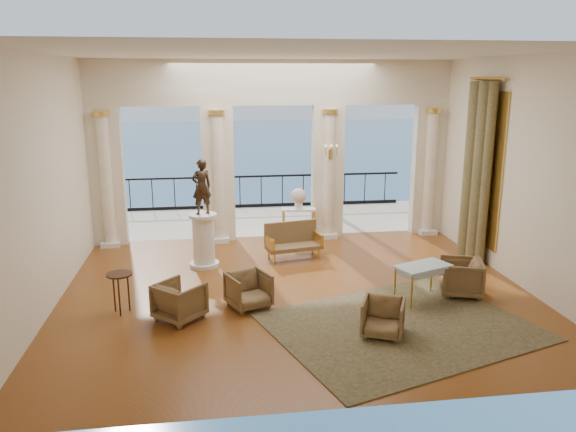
{
  "coord_description": "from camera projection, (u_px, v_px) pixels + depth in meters",
  "views": [
    {
      "loc": [
        -1.58,
        -10.17,
        4.12
      ],
      "look_at": [
        -0.08,
        0.6,
        1.39
      ],
      "focal_mm": 35.0,
      "sensor_mm": 36.0,
      "label": 1
    }
  ],
  "objects": [
    {
      "name": "room_walls",
      "position": [
        307.0,
        153.0,
        9.21
      ],
      "size": [
        9.0,
        9.0,
        9.0
      ],
      "color": "#F4E7CC",
      "rests_on": "ground"
    },
    {
      "name": "statue",
      "position": [
        202.0,
        187.0,
        12.03
      ],
      "size": [
        0.51,
        0.43,
        1.2
      ],
      "primitive_type": "imported",
      "rotation": [
        0.0,
        0.0,
        3.52
      ],
      "color": "#312315",
      "rests_on": "pedestal"
    },
    {
      "name": "rug",
      "position": [
        400.0,
        326.0,
        9.45
      ],
      "size": [
        4.98,
        4.4,
        0.02
      ],
      "primitive_type": "cube",
      "rotation": [
        0.0,
        0.0,
        0.33
      ],
      "color": "#2E361A",
      "rests_on": "ground"
    },
    {
      "name": "console_table",
      "position": [
        298.0,
        214.0,
        14.31
      ],
      "size": [
        0.9,
        0.42,
        0.83
      ],
      "rotation": [
        0.0,
        0.0,
        -0.1
      ],
      "color": "silver",
      "rests_on": "ground"
    },
    {
      "name": "urn",
      "position": [
        299.0,
        197.0,
        14.2
      ],
      "size": [
        0.39,
        0.39,
        0.52
      ],
      "color": "silver",
      "rests_on": "console_table"
    },
    {
      "name": "balustrade",
      "position": [
        261.0,
        194.0,
        17.99
      ],
      "size": [
        9.0,
        0.06,
        1.03
      ],
      "color": "black",
      "rests_on": "terrace"
    },
    {
      "name": "game_table",
      "position": [
        423.0,
        269.0,
        10.43
      ],
      "size": [
        1.14,
        0.89,
        0.69
      ],
      "rotation": [
        0.0,
        0.0,
        0.38
      ],
      "color": "#A7BED3",
      "rests_on": "ground"
    },
    {
      "name": "armchair_a",
      "position": [
        249.0,
        288.0,
        10.19
      ],
      "size": [
        0.89,
        0.87,
        0.72
      ],
      "primitive_type": "imported",
      "rotation": [
        0.0,
        0.0,
        0.39
      ],
      "color": "#46311B",
      "rests_on": "ground"
    },
    {
      "name": "wall_sconce",
      "position": [
        331.0,
        153.0,
        14.0
      ],
      "size": [
        0.3,
        0.11,
        0.33
      ],
      "color": "gold",
      "rests_on": "arcade"
    },
    {
      "name": "side_table",
      "position": [
        120.0,
        279.0,
        9.87
      ],
      "size": [
        0.46,
        0.46,
        0.74
      ],
      "color": "black",
      "rests_on": "ground"
    },
    {
      "name": "palm_tree",
      "position": [
        330.0,
        76.0,
        16.59
      ],
      "size": [
        2.0,
        2.0,
        4.5
      ],
      "color": "#4C3823",
      "rests_on": "terrace"
    },
    {
      "name": "settee",
      "position": [
        293.0,
        240.0,
        12.95
      ],
      "size": [
        1.35,
        0.79,
        0.84
      ],
      "rotation": [
        0.0,
        0.0,
        0.21
      ],
      "color": "#46311B",
      "rests_on": "ground"
    },
    {
      "name": "armchair_b",
      "position": [
        383.0,
        316.0,
        9.08
      ],
      "size": [
        0.84,
        0.82,
        0.67
      ],
      "primitive_type": "imported",
      "rotation": [
        0.0,
        0.0,
        -0.41
      ],
      "color": "#46311B",
      "rests_on": "ground"
    },
    {
      "name": "sea",
      "position": [
        223.0,
        159.0,
        70.08
      ],
      "size": [
        160.0,
        160.0,
        0.0
      ],
      "primitive_type": "plane",
      "color": "#245B85",
      "rests_on": "ground"
    },
    {
      "name": "curtain",
      "position": [
        476.0,
        172.0,
        12.5
      ],
      "size": [
        0.33,
        1.4,
        4.09
      ],
      "color": "#4E4C27",
      "rests_on": "ground"
    },
    {
      "name": "pedestal",
      "position": [
        204.0,
        241.0,
        12.33
      ],
      "size": [
        0.65,
        0.65,
        1.19
      ],
      "color": "silver",
      "rests_on": "ground"
    },
    {
      "name": "floor",
      "position": [
        296.0,
        292.0,
        10.98
      ],
      "size": [
        9.0,
        9.0,
        0.0
      ],
      "primitive_type": "plane",
      "color": "#45210A",
      "rests_on": "ground"
    },
    {
      "name": "armchair_c",
      "position": [
        461.0,
        276.0,
        10.75
      ],
      "size": [
        0.9,
        0.93,
        0.78
      ],
      "primitive_type": "imported",
      "rotation": [
        0.0,
        0.0,
        -1.88
      ],
      "color": "#46311B",
      "rests_on": "ground"
    },
    {
      "name": "window_frame",
      "position": [
        484.0,
        168.0,
        12.51
      ],
      "size": [
        0.04,
        1.6,
        3.4
      ],
      "primitive_type": "cube",
      "color": "gold",
      "rests_on": "room_walls"
    },
    {
      "name": "arcade",
      "position": [
        273.0,
        139.0,
        14.02
      ],
      "size": [
        9.0,
        0.56,
        4.5
      ],
      "color": "beige",
      "rests_on": "ground"
    },
    {
      "name": "armchair_d",
      "position": [
        180.0,
        299.0,
        9.67
      ],
      "size": [
        0.98,
        0.98,
        0.74
      ],
      "primitive_type": "imported",
      "rotation": [
        0.0,
        0.0,
        2.4
      ],
      "color": "#46311B",
      "rests_on": "ground"
    },
    {
      "name": "terrace",
      "position": [
        266.0,
        221.0,
        16.57
      ],
      "size": [
        10.0,
        3.6,
        0.1
      ],
      "primitive_type": "cube",
      "color": "beige",
      "rests_on": "ground"
    }
  ]
}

